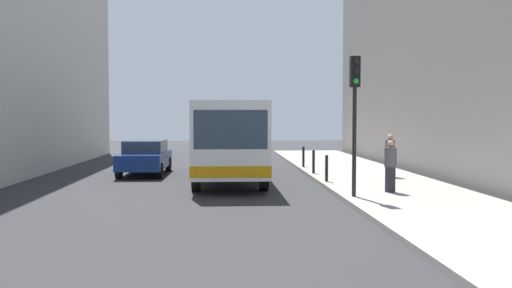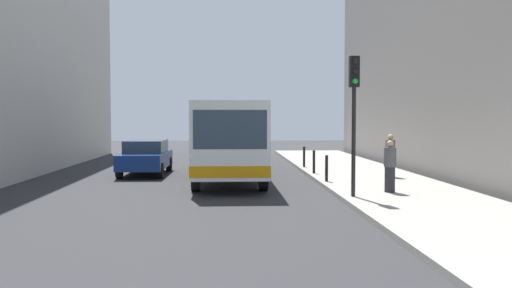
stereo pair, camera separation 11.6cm
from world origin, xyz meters
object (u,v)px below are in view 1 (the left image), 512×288
Objects in this scene: bollard_mid at (314,162)px; bollard_near at (327,168)px; traffic_light at (355,99)px; pedestrian_mid_sidewalk at (390,156)px; bus at (228,136)px; car_beside_bus at (145,156)px; bollard_far at (303,157)px; pedestrian_near_signal at (390,166)px.

bollard_near is at bearing -90.00° from bollard_mid.
pedestrian_mid_sidewalk is (2.66, 5.31, -2.03)m from traffic_light.
pedestrian_mid_sidewalk reaches higher than bollard_near.
bus is 2.49× the size of car_beside_bus.
bollard_mid is 1.00× the size of bollard_far.
traffic_light reaches higher than bollard_near.
traffic_light is at bearing 132.56° from car_beside_bus.
bollard_near is at bearing -174.92° from pedestrian_near_signal.
car_beside_bus is at bearing -23.89° from bus.
bollard_mid is 6.09m from pedestrian_near_signal.
car_beside_bus reaches higher than bollard_mid.
pedestrian_near_signal is (4.97, -5.63, -0.78)m from bus.
traffic_light is at bearing -77.43° from pedestrian_near_signal.
traffic_light is 7.20m from bollard_mid.
pedestrian_mid_sidewalk is at bearing -28.27° from bollard_mid.
pedestrian_mid_sidewalk is at bearing 168.88° from bus.
bollard_mid is (3.53, 0.27, -1.10)m from bus.
bollard_near is at bearing 19.94° from pedestrian_mid_sidewalk.
pedestrian_mid_sidewalk is (1.31, 4.42, 0.03)m from pedestrian_near_signal.
bollard_near is 2.95m from bollard_mid.
bus reaches higher than bollard_far.
bus is 11.61× the size of bollard_far.
pedestrian_mid_sidewalk is (9.84, -2.77, 0.19)m from car_beside_bus.
traffic_light is (3.63, -6.53, 1.28)m from bus.
bollard_near is 0.57× the size of pedestrian_mid_sidewalk.
pedestrian_mid_sidewalk is (6.29, -1.21, -0.75)m from bus.
bollard_far is (-0.10, 9.74, -2.38)m from traffic_light.
car_beside_bus is 7.20m from bollard_mid.
pedestrian_mid_sidewalk reaches higher than bollard_far.
pedestrian_near_signal is at bearing 65.51° from pedestrian_mid_sidewalk.
bus is at bearing 119.06° from traffic_light.
bollard_far is 0.59× the size of pedestrian_near_signal.
bollard_mid is at bearing -90.00° from bollard_far.
pedestrian_near_signal reaches higher than bollard_far.
bus is 3.70m from bollard_mid.
bollard_near is (7.08, -4.23, -0.16)m from car_beside_bus.
bollard_mid and bollard_far have the same top height.
bollard_near is at bearing 142.63° from bus.
pedestrian_near_signal is at bearing -63.89° from bollard_near.
bus is 11.61× the size of bollard_near.
bus is 7.57m from traffic_light.
pedestrian_near_signal reaches higher than bollard_mid.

